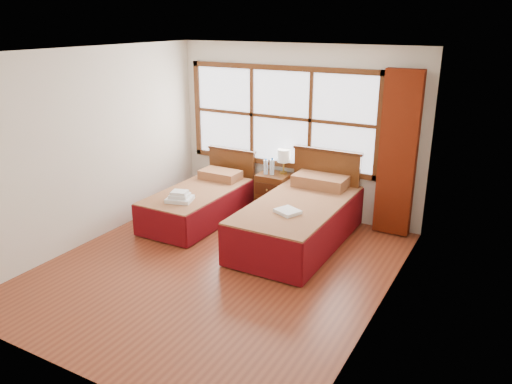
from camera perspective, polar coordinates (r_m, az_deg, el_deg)
The scene contains 15 objects.
floor at distance 6.30m, azimuth -4.38°, elevation -8.61°, with size 4.50×4.50×0.00m, color brown.
ceiling at distance 5.58m, azimuth -5.07°, elevation 15.72°, with size 4.50×4.50×0.00m, color white.
wall_back at distance 7.72m, azimuth 4.61°, elevation 6.95°, with size 4.00×4.00×0.00m, color silver.
wall_left at distance 7.08m, azimuth -18.38°, elevation 4.90°, with size 4.50×4.50×0.00m, color silver.
wall_right at distance 5.03m, azimuth 14.68°, elevation -0.41°, with size 4.50×4.50×0.00m, color silver.
window at distance 7.75m, azimuth 2.83°, elevation 8.55°, with size 3.16×0.06×1.56m.
curtain at distance 7.12m, azimuth 15.91°, elevation 4.14°, with size 0.50×0.16×2.30m, color #651C0A.
bed_left at distance 7.66m, azimuth -6.44°, elevation -1.17°, with size 0.95×1.97×0.91m.
bed_right at distance 6.86m, azimuth 5.00°, elevation -3.08°, with size 1.14×2.20×1.11m.
nightstand at distance 7.86m, azimuth 2.06°, elevation -0.18°, with size 0.48×0.48×0.64m.
towels_left at distance 7.13m, azimuth -8.71°, elevation -0.58°, with size 0.42×0.39×0.15m.
towels_right at distance 6.35m, azimuth 3.64°, elevation -2.23°, with size 0.36×0.35×0.04m.
lamp at distance 7.74m, azimuth 3.19°, elevation 4.08°, with size 0.20×0.20×0.38m.
bottle_near at distance 7.73m, azimuth 1.12°, elevation 2.88°, with size 0.07×0.07×0.25m.
bottle_far at distance 7.70m, azimuth 1.84°, elevation 2.88°, with size 0.07×0.07×0.27m.
Camera 1 is at (3.11, -4.62, 2.94)m, focal length 35.00 mm.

